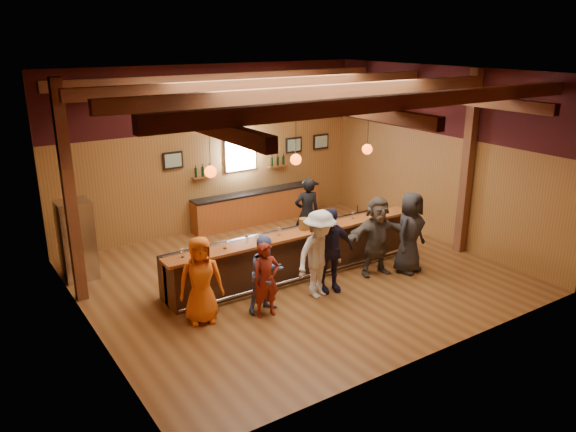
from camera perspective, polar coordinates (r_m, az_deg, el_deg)
The scene contains 27 objects.
room at distance 11.94m, azimuth 0.65°, elevation 8.22°, with size 9.04×9.00×4.52m.
bar_counter at distance 12.77m, azimuth 0.43°, elevation -3.70°, with size 6.30×1.07×1.11m.
back_bar_cabinet at distance 16.23m, azimuth -3.10°, elevation 0.94°, with size 4.00×0.52×0.95m.
window at distance 15.84m, azimuth -4.87°, elevation 6.35°, with size 0.95×0.09×0.95m.
framed_pictures at distance 16.24m, azimuth -2.16°, elevation 6.88°, with size 5.35×0.05×0.45m.
wine_shelves at distance 15.88m, azimuth -4.72°, elevation 4.79°, with size 3.00×0.18×0.30m.
pendant_lights at distance 11.99m, azimuth 0.79°, elevation 5.80°, with size 4.24×0.24×1.37m.
stainless_fridge at distance 13.28m, azimuth -20.69°, elevation -2.29°, with size 0.70×0.70×1.80m, color silver.
customer_orange at distance 10.71m, azimuth -8.85°, elevation -6.44°, with size 0.84×0.54×1.71m, color orange.
customer_redvest at distance 10.85m, azimuth -2.23°, elevation -6.48°, with size 0.55×0.36×1.51m, color maroon.
customer_denim at distance 11.01m, azimuth -2.22°, elevation -5.93°, with size 0.76×0.59×1.56m, color #5164A3.
customer_white at distance 11.57m, azimuth 3.22°, elevation -3.87°, with size 1.21×0.70×1.88m, color silver.
customer_navy at distance 11.83m, azimuth 4.20°, elevation -3.48°, with size 1.08×0.45×1.84m, color #1D1A34.
customer_brown at distance 12.77m, azimuth 9.02°, elevation -2.03°, with size 1.70×0.54×1.83m, color #4F473F.
customer_dark at distance 13.05m, azimuth 12.28°, elevation -1.65°, with size 0.92×0.60×1.89m, color #252527.
bartender at distance 14.26m, azimuth 1.95°, elevation 0.32°, with size 0.66×0.43×1.82m, color black.
ice_bucket at distance 12.42m, azimuth 1.67°, elevation -0.82°, with size 0.23×0.23×0.25m, color brown.
bottle_a at distance 12.75m, azimuth 3.98°, elevation -0.25°, with size 0.08×0.08×0.38m.
bottle_b at distance 12.84m, azimuth 4.12°, elevation -0.23°, with size 0.07×0.07×0.32m.
glass_a at distance 11.09m, azimuth -10.69°, elevation -3.49°, with size 0.08×0.08×0.19m.
glass_b at distance 11.40m, azimuth -6.44°, elevation -2.64°, with size 0.09×0.09×0.20m.
glass_c at distance 11.67m, azimuth -4.22°, elevation -2.11°, with size 0.08×0.08×0.19m.
glass_d at distance 11.72m, azimuth -2.80°, elevation -2.06°, with size 0.07×0.07×0.16m.
glass_e at distance 12.06m, azimuth -0.92°, elevation -1.37°, with size 0.08×0.08×0.19m.
glass_f at distance 12.70m, azimuth 4.19°, elevation -0.47°, with size 0.07×0.07×0.17m.
glass_g at distance 13.24m, azimuth 6.62°, elevation 0.29°, with size 0.08×0.08×0.18m.
glass_h at distance 13.62m, azimuth 8.77°, elevation 0.64°, with size 0.07×0.07×0.16m.
Camera 1 is at (-6.58, -9.69, 5.27)m, focal length 35.00 mm.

